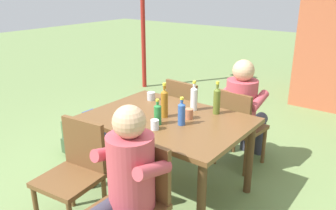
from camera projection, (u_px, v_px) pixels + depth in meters
ground_plane at (168, 189)px, 3.34m from camera, size 24.00×24.00×0.00m
dining_table at (168, 127)px, 3.11m from camera, size 1.42×1.01×0.75m
chair_near_right at (135, 197)px, 2.38m from camera, size 0.44×0.44×0.87m
chair_far_right at (237, 125)px, 3.60m from camera, size 0.49×0.49×0.87m
chair_near_left at (75, 169)px, 2.75m from camera, size 0.49×0.49×0.87m
chair_far_left at (187, 112)px, 3.96m from camera, size 0.47×0.47×0.87m
person_in_white_shirt at (123, 184)px, 2.24m from camera, size 0.47×0.61×1.18m
person_in_plaid_shirt at (244, 107)px, 3.62m from camera, size 0.47×0.61×1.18m
bottle_amber at (164, 102)px, 3.05m from camera, size 0.06×0.06×0.32m
bottle_green at (158, 114)px, 2.90m from camera, size 0.06×0.06×0.23m
bottle_olive at (217, 100)px, 3.13m from camera, size 0.06×0.06×0.31m
bottle_clear at (194, 98)px, 3.22m from camera, size 0.06×0.06×0.29m
bottle_blue at (182, 113)px, 2.89m from camera, size 0.06×0.06×0.25m
cup_glass at (155, 125)px, 2.82m from camera, size 0.07×0.07×0.08m
cup_steel at (151, 96)px, 3.53m from camera, size 0.08×0.08×0.08m
cup_terracotta at (189, 114)px, 3.05m from camera, size 0.08×0.08×0.09m
table_knife at (130, 111)px, 3.21m from camera, size 0.20×0.17×0.01m
backpack_by_near_side at (76, 140)px, 3.95m from camera, size 0.34×0.21×0.39m
backpack_by_far_side at (97, 131)px, 4.14m from camera, size 0.32×0.23×0.43m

